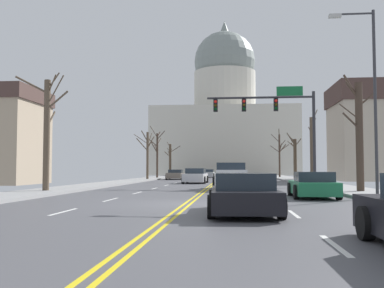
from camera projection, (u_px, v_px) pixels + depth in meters
ground at (187, 203)px, 16.43m from camera, size 20.00×180.00×0.20m
signal_gantry at (276, 114)px, 32.11m from camera, size 7.91×0.41×7.23m
street_lamp_right at (369, 86)px, 19.98m from camera, size 2.08×0.24×8.51m
capitol_building at (225, 121)px, 89.92m from camera, size 28.17×19.68×32.05m
pickup_truck_near_00 at (231, 177)px, 27.75m from camera, size 2.34×5.48×1.70m
sedan_near_01 at (313, 186)px, 19.94m from camera, size 2.08×4.34×1.18m
sedan_near_02 at (243, 195)px, 12.89m from camera, size 2.20×4.55×1.20m
sedan_oncoming_00 at (195, 176)px, 39.10m from camera, size 2.16×4.47×1.33m
sedan_oncoming_01 at (175, 175)px, 52.03m from camera, size 2.06×4.70×1.17m
sedan_oncoming_02 at (208, 174)px, 62.26m from camera, size 2.17×4.50×1.18m
flank_building_01 at (384, 132)px, 47.30m from camera, size 10.95×8.60×10.41m
bare_tree_00 at (295, 157)px, 50.69m from camera, size 1.76×1.38×5.35m
bare_tree_01 at (47, 131)px, 23.89m from camera, size 2.62×1.92×6.50m
bare_tree_02 at (359, 133)px, 23.23m from camera, size 2.01×1.90×6.38m
bare_tree_03 at (147, 153)px, 48.70m from camera, size 2.15×2.50×5.39m
bare_tree_04 at (312, 148)px, 40.49m from camera, size 0.73×2.11×6.59m
bare_tree_05 at (170, 159)px, 70.62m from camera, size 2.66×2.29×5.58m
bare_tree_06 at (280, 153)px, 58.95m from camera, size 2.50×2.33×6.49m
bare_tree_07 at (157, 152)px, 55.96m from camera, size 2.40×2.54×6.62m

